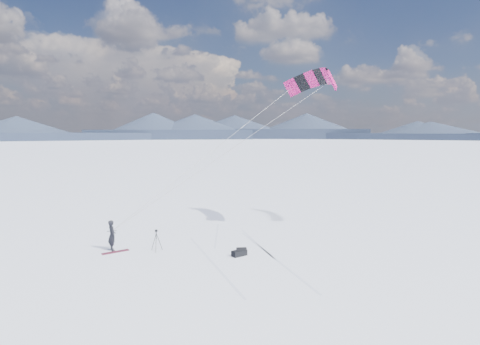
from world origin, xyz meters
name	(u,v)px	position (x,y,z in m)	size (l,w,h in m)	color
ground	(164,254)	(0.00, 0.00, 0.00)	(1800.00, 1800.00, 0.00)	white
horizon_hills	(163,184)	(0.00, 0.00, 4.14)	(704.00, 705.94, 9.67)	#1B2635
snow_tracks	(129,257)	(-1.98, 0.09, 0.00)	(13.93, 9.84, 0.01)	silver
snowkiter	(112,250)	(-2.85, 1.71, 0.00)	(0.67, 0.44, 1.84)	black
snowboard	(115,252)	(-2.69, 1.23, 0.02)	(1.60, 0.30, 0.04)	maroon
tripod	(156,237)	(-0.35, 0.74, 0.84)	(0.66, 0.66, 1.29)	black
gear_bag_a	(239,253)	(4.03, -1.79, 0.17)	(0.95, 0.65, 0.39)	black
gear_bag_b	(242,250)	(4.40, -1.10, 0.12)	(0.66, 0.42, 0.28)	black
power_kite	(314,81)	(11.32, 2.96, 10.67)	(15.38, 5.76, 10.40)	#C51164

